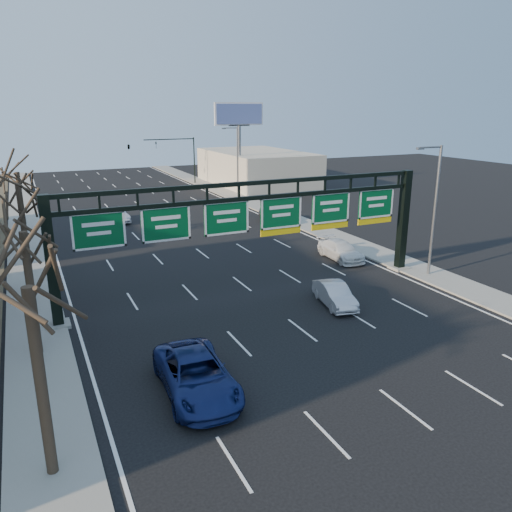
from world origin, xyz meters
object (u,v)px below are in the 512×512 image
sign_gantry (257,222)px  car_white_wagon (341,250)px  car_blue_suv (196,375)px  car_silver_sedan (335,295)px

sign_gantry → car_white_wagon: (9.10, 3.97, -3.93)m
sign_gantry → car_white_wagon: size_ratio=5.07×
car_white_wagon → car_blue_suv: bearing=-137.8°
car_silver_sedan → car_white_wagon: car_white_wagon is taller
car_blue_suv → car_silver_sedan: (10.55, 5.60, -0.14)m
car_silver_sedan → car_white_wagon: bearing=64.5°
car_blue_suv → sign_gantry: bearing=55.6°
car_blue_suv → car_white_wagon: size_ratio=1.20×
car_silver_sedan → car_blue_suv: bearing=-141.1°
car_blue_suv → car_silver_sedan: size_ratio=1.44×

